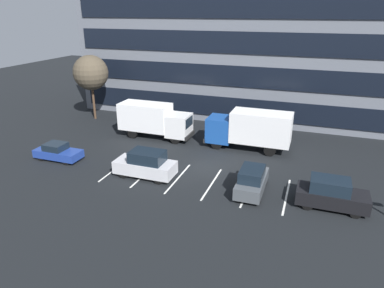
% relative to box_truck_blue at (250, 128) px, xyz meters
% --- Properties ---
extents(ground_plane, '(120.00, 120.00, 0.00)m').
position_rel_box_truck_blue_xyz_m(ground_plane, '(-2.68, -5.35, -2.08)').
color(ground_plane, black).
extents(office_building, '(41.43, 11.29, 14.40)m').
position_rel_box_truck_blue_xyz_m(office_building, '(-2.68, 12.60, 5.12)').
color(office_building, slate).
rests_on(office_building, ground_plane).
extents(lot_markings, '(14.14, 5.40, 0.01)m').
position_rel_box_truck_blue_xyz_m(lot_markings, '(-2.68, -8.11, -2.08)').
color(lot_markings, silver).
rests_on(lot_markings, ground_plane).
extents(box_truck_blue, '(7.99, 2.65, 3.70)m').
position_rel_box_truck_blue_xyz_m(box_truck_blue, '(0.00, 0.00, 0.00)').
color(box_truck_blue, '#194799').
rests_on(box_truck_blue, ground_plane).
extents(box_truck_white, '(7.61, 2.52, 3.53)m').
position_rel_box_truck_blue_xyz_m(box_truck_white, '(-9.95, -0.10, -0.10)').
color(box_truck_white, white).
rests_on(box_truck_white, ground_plane).
extents(suv_black, '(4.61, 1.96, 2.09)m').
position_rel_box_truck_blue_xyz_m(suv_black, '(7.20, -8.66, -1.08)').
color(suv_black, black).
rests_on(suv_black, ground_plane).
extents(suv_silver, '(4.83, 2.05, 2.18)m').
position_rel_box_truck_blue_xyz_m(suv_silver, '(-6.61, -8.63, -1.03)').
color(suv_silver, silver).
rests_on(suv_silver, ground_plane).
extents(sedan_navy, '(4.20, 1.76, 1.50)m').
position_rel_box_truck_blue_xyz_m(sedan_navy, '(-15.51, -8.26, -1.37)').
color(sedan_navy, navy).
rests_on(sedan_navy, ground_plane).
extents(suv_charcoal, '(1.83, 4.32, 1.95)m').
position_rel_box_truck_blue_xyz_m(suv_charcoal, '(1.81, -8.37, -1.14)').
color(suv_charcoal, '#474C51').
rests_on(suv_charcoal, ground_plane).
extents(bare_tree, '(4.07, 4.07, 7.63)m').
position_rel_box_truck_blue_xyz_m(bare_tree, '(-19.68, 3.50, 3.49)').
color(bare_tree, '#473323').
rests_on(bare_tree, ground_plane).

